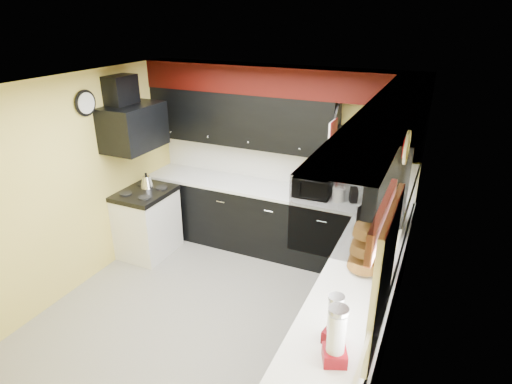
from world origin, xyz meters
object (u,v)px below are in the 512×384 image
microwave (381,216)px  knife_block (354,195)px  kettle (147,182)px  toaster_oven (312,186)px  utensil_crock (339,194)px

microwave → knife_block: microwave is taller
microwave → kettle: bearing=109.6°
toaster_oven → knife_block: bearing=-0.9°
utensil_crock → kettle: utensil_crock is taller
toaster_oven → utensil_crock: 0.35m
toaster_oven → kettle: size_ratio=2.61×
toaster_oven → microwave: 1.06m
utensil_crock → kettle: size_ratio=0.99×
toaster_oven → utensil_crock: (0.34, -0.01, -0.05)m
utensil_crock → kettle: (-2.46, -0.59, -0.03)m
toaster_oven → knife_block: (0.52, 0.01, -0.04)m
toaster_oven → kettle: 2.20m
knife_block → microwave: bearing=-74.6°
toaster_oven → utensil_crock: size_ratio=2.62×
utensil_crock → kettle: 2.53m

